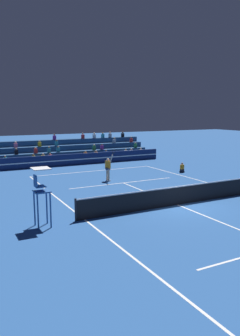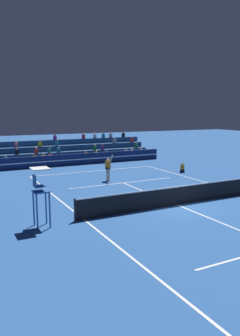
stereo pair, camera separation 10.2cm
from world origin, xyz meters
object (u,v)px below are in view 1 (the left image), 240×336
ball_kid_courtside (182,169)px  tennis_player (108,168)px  tennis_ball (198,190)px  umpire_chair (41,189)px

ball_kid_courtside → tennis_player: size_ratio=0.34×
tennis_ball → tennis_player: bearing=125.0°
umpire_chair → ball_kid_courtside: (13.97, 7.82, -1.39)m
tennis_ball → ball_kid_courtside: bearing=60.9°
tennis_player → umpire_chair: bearing=-132.4°
umpire_chair → tennis_player: umpire_chair is taller
tennis_player → tennis_ball: bearing=-55.0°
umpire_chair → tennis_ball: 11.05m
umpire_chair → ball_kid_courtside: bearing=29.2°
umpire_chair → tennis_player: bearing=47.6°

